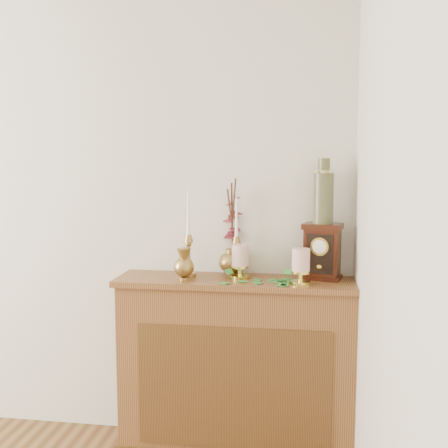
% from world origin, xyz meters
% --- Properties ---
extents(console_shelf, '(1.24, 0.34, 0.93)m').
position_xyz_m(console_shelf, '(1.40, 2.10, 0.44)').
color(console_shelf, brown).
rests_on(console_shelf, ground).
extents(candlestick_left, '(0.08, 0.08, 0.45)m').
position_xyz_m(candlestick_left, '(1.15, 2.11, 1.08)').
color(candlestick_left, olive).
rests_on(candlestick_left, console_shelf).
extents(candlestick_center, '(0.07, 0.07, 0.42)m').
position_xyz_m(candlestick_center, '(1.39, 2.18, 1.07)').
color(candlestick_center, olive).
rests_on(candlestick_center, console_shelf).
extents(bud_vase, '(0.10, 0.10, 0.16)m').
position_xyz_m(bud_vase, '(1.14, 2.02, 1.01)').
color(bud_vase, olive).
rests_on(bud_vase, console_shelf).
extents(ginger_jar, '(0.21, 0.22, 0.51)m').
position_xyz_m(ginger_jar, '(1.36, 2.24, 1.16)').
color(ginger_jar, olive).
rests_on(ginger_jar, console_shelf).
extents(pillar_candle_left, '(0.10, 0.10, 0.19)m').
position_xyz_m(pillar_candle_left, '(1.42, 2.11, 1.03)').
color(pillar_candle_left, '#E1CB4E').
rests_on(pillar_candle_left, console_shelf).
extents(pillar_candle_right, '(0.10, 0.10, 0.19)m').
position_xyz_m(pillar_candle_right, '(1.73, 2.01, 1.03)').
color(pillar_candle_right, '#E1CB4E').
rests_on(pillar_candle_right, console_shelf).
extents(ivy_garland, '(0.38, 0.17, 0.07)m').
position_xyz_m(ivy_garland, '(1.52, 2.03, 0.94)').
color(ivy_garland, '#2F762D').
rests_on(ivy_garland, console_shelf).
extents(mantel_clock, '(0.22, 0.18, 0.29)m').
position_xyz_m(mantel_clock, '(1.83, 2.16, 1.07)').
color(mantel_clock, '#35170A').
rests_on(mantel_clock, console_shelf).
extents(ceramic_vase, '(0.10, 0.10, 0.33)m').
position_xyz_m(ceramic_vase, '(1.83, 2.16, 1.36)').
color(ceramic_vase, '#1B372C').
rests_on(ceramic_vase, mantel_clock).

